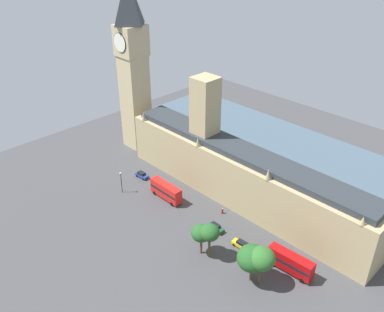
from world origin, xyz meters
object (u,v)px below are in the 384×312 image
at_px(parliament_building, 238,172).
at_px(plane_tree_opposite_hall, 210,233).
at_px(clock_tower, 133,63).
at_px(street_lamp_slot_10, 121,179).
at_px(double_decker_bus_trailing, 166,191).
at_px(double_decker_bus_corner, 290,262).
at_px(car_dark_green_under_trees, 216,227).
at_px(car_blue_kerbside, 142,175).
at_px(car_yellow_cab_far_end, 241,244).
at_px(plane_tree_near_tower, 201,233).
at_px(plane_tree_by_river_gate, 252,258).
at_px(pedestrian_leading, 222,211).
at_px(plane_tree_midblock, 262,259).

relative_size(parliament_building, plane_tree_opposite_hall, 8.55).
relative_size(clock_tower, street_lamp_slot_10, 8.34).
height_order(double_decker_bus_trailing, double_decker_bus_corner, same).
distance_m(car_dark_green_under_trees, plane_tree_opposite_hall, 11.37).
height_order(car_blue_kerbside, car_yellow_cab_far_end, same).
bearing_deg(parliament_building, plane_tree_near_tower, 20.20).
bearing_deg(plane_tree_opposite_hall, plane_tree_by_river_gate, 96.22).
distance_m(parliament_building, car_yellow_cab_far_end, 21.65).
height_order(parliament_building, double_decker_bus_corner, parliament_building).
distance_m(car_blue_kerbside, pedestrian_leading, 29.13).
height_order(double_decker_bus_trailing, pedestrian_leading, double_decker_bus_trailing).
relative_size(plane_tree_midblock, street_lamp_slot_10, 1.43).
xyz_separation_m(parliament_building, plane_tree_by_river_gate, (21.28, 21.74, -2.25)).
bearing_deg(car_blue_kerbside, double_decker_bus_trailing, 77.00).
distance_m(double_decker_bus_trailing, car_dark_green_under_trees, 18.97).
height_order(double_decker_bus_corner, street_lamp_slot_10, street_lamp_slot_10).
bearing_deg(parliament_building, double_decker_bus_corner, 63.36).
relative_size(double_decker_bus_corner, pedestrian_leading, 6.41).
xyz_separation_m(car_blue_kerbside, double_decker_bus_corner, (0.73, 53.04, 1.75)).
distance_m(parliament_building, plane_tree_midblock, 31.51).
height_order(car_blue_kerbside, plane_tree_midblock, plane_tree_midblock).
bearing_deg(car_dark_green_under_trees, double_decker_bus_corner, 94.74).
distance_m(car_dark_green_under_trees, car_yellow_cab_far_end, 8.57).
bearing_deg(street_lamp_slot_10, plane_tree_near_tower, 87.16).
height_order(plane_tree_by_river_gate, street_lamp_slot_10, plane_tree_by_river_gate).
height_order(car_dark_green_under_trees, street_lamp_slot_10, street_lamp_slot_10).
bearing_deg(pedestrian_leading, double_decker_bus_corner, -90.60).
bearing_deg(car_yellow_cab_far_end, pedestrian_leading, 58.17).
distance_m(car_dark_green_under_trees, plane_tree_by_river_gate, 18.54).
bearing_deg(parliament_building, double_decker_bus_trailing, -43.45).
bearing_deg(plane_tree_near_tower, double_decker_bus_corner, 118.87).
bearing_deg(plane_tree_midblock, clock_tower, -107.06).
bearing_deg(street_lamp_slot_10, car_blue_kerbside, -165.98).
bearing_deg(double_decker_bus_corner, plane_tree_midblock, -21.67).
relative_size(car_yellow_cab_far_end, plane_tree_opposite_hall, 0.53).
bearing_deg(car_blue_kerbside, plane_tree_near_tower, 68.64).
relative_size(parliament_building, double_decker_bus_trailing, 7.39).
relative_size(plane_tree_near_tower, plane_tree_opposite_hall, 0.87).
bearing_deg(car_yellow_cab_far_end, plane_tree_midblock, -124.47).
bearing_deg(plane_tree_by_river_gate, car_dark_green_under_trees, -112.32).
relative_size(car_dark_green_under_trees, plane_tree_near_tower, 0.56).
distance_m(double_decker_bus_trailing, car_yellow_cab_far_end, 27.51).
relative_size(car_dark_green_under_trees, street_lamp_slot_10, 0.66).
relative_size(double_decker_bus_corner, plane_tree_near_tower, 1.34).
distance_m(plane_tree_opposite_hall, plane_tree_midblock, 13.17).
height_order(parliament_building, plane_tree_midblock, parliament_building).
relative_size(clock_tower, car_dark_green_under_trees, 12.67).
relative_size(pedestrian_leading, plane_tree_midblock, 0.17).
bearing_deg(plane_tree_by_river_gate, parliament_building, -134.38).
xyz_separation_m(parliament_building, double_decker_bus_corner, (13.13, 26.18, -5.83)).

